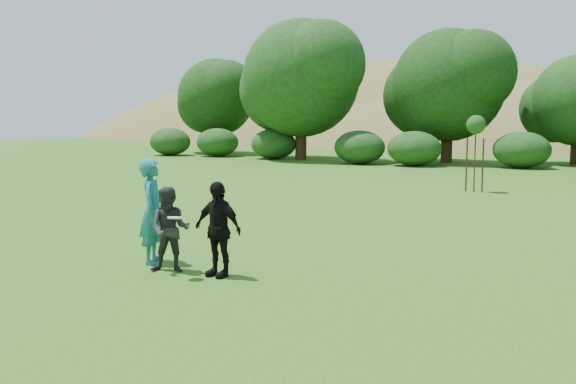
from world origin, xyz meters
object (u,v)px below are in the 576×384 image
at_px(player_teal, 153,211).
at_px(player_black, 218,229).
at_px(sapling, 476,127).
at_px(player_grey, 170,230).

bearing_deg(player_teal, player_black, -125.50).
height_order(player_black, sapling, sapling).
distance_m(player_teal, player_grey, 0.87).
bearing_deg(sapling, player_black, -92.54).
height_order(player_teal, player_black, player_teal).
bearing_deg(player_teal, player_grey, -145.59).
bearing_deg(player_black, sapling, 91.08).
relative_size(player_teal, player_black, 1.19).
height_order(player_grey, sapling, sapling).
bearing_deg(player_grey, player_teal, 126.22).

